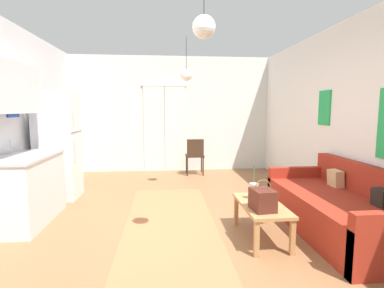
% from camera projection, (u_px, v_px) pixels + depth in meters
% --- Properties ---
extents(ground_plane, '(5.35, 8.02, 0.10)m').
position_uv_depth(ground_plane, '(181.00, 237.00, 3.57)').
color(ground_plane, '#8E603D').
extents(wall_back, '(4.95, 0.13, 2.76)m').
position_uv_depth(wall_back, '(171.00, 115.00, 7.11)').
color(wall_back, silver).
rests_on(wall_back, ground_plane).
extents(wall_right, '(0.12, 7.62, 2.76)m').
position_uv_depth(wall_right, '(375.00, 119.00, 3.62)').
color(wall_right, white).
rests_on(wall_right, ground_plane).
extents(area_rug, '(1.17, 3.36, 0.01)m').
position_uv_depth(area_rug, '(170.00, 226.00, 3.77)').
color(area_rug, '#B26B42').
rests_on(area_rug, ground_plane).
extents(couch, '(0.95, 2.08, 0.82)m').
position_uv_depth(couch, '(341.00, 210.00, 3.56)').
color(couch, maroon).
rests_on(couch, ground_plane).
extents(coffee_table, '(0.46, 0.92, 0.42)m').
position_uv_depth(coffee_table, '(261.00, 209.00, 3.38)').
color(coffee_table, '#B27F4C').
rests_on(coffee_table, ground_plane).
extents(bamboo_vase, '(0.11, 0.11, 0.41)m').
position_uv_depth(bamboo_vase, '(254.00, 191.00, 3.54)').
color(bamboo_vase, beige).
rests_on(bamboo_vase, coffee_table).
extents(handbag, '(0.25, 0.30, 0.34)m').
position_uv_depth(handbag, '(263.00, 199.00, 3.14)').
color(handbag, '#512319').
rests_on(handbag, coffee_table).
extents(refrigerator, '(0.64, 0.64, 1.79)m').
position_uv_depth(refrigerator, '(58.00, 145.00, 4.90)').
color(refrigerator, white).
rests_on(refrigerator, ground_plane).
extents(kitchen_counter, '(0.61, 1.26, 2.09)m').
position_uv_depth(kitchen_counter, '(22.00, 163.00, 3.82)').
color(kitchen_counter, silver).
rests_on(kitchen_counter, ground_plane).
extents(accent_chair, '(0.43, 0.41, 0.83)m').
position_uv_depth(accent_chair, '(195.00, 154.00, 6.66)').
color(accent_chair, '#382619').
rests_on(accent_chair, ground_plane).
extents(pendant_lamp_near, '(0.21, 0.21, 0.61)m').
position_uv_depth(pendant_lamp_near, '(204.00, 27.00, 2.71)').
color(pendant_lamp_near, black).
extents(pendant_lamp_far, '(0.21, 0.21, 0.76)m').
position_uv_depth(pendant_lamp_far, '(186.00, 75.00, 5.14)').
color(pendant_lamp_far, black).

